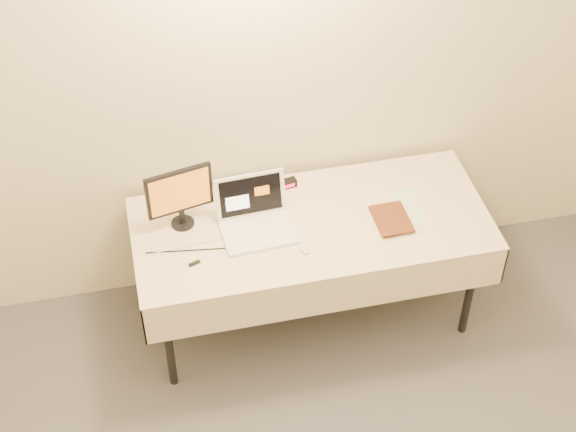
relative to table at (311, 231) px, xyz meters
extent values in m
cube|color=beige|center=(0.00, 0.45, 0.67)|extent=(4.00, 0.10, 2.70)
cylinder|color=black|center=(-0.82, -0.30, -0.33)|extent=(0.04, 0.04, 0.69)
cylinder|color=black|center=(0.82, -0.30, -0.33)|extent=(0.04, 0.04, 0.69)
cylinder|color=black|center=(-0.82, 0.29, -0.33)|extent=(0.04, 0.04, 0.69)
cylinder|color=black|center=(0.82, 0.29, -0.33)|extent=(0.04, 0.04, 0.69)
cube|color=gray|center=(0.00, 0.00, 0.03)|extent=(1.80, 0.75, 0.04)
cube|color=beige|center=(0.00, 0.00, 0.06)|extent=(1.86, 0.81, 0.01)
cube|color=beige|center=(0.00, -0.40, -0.07)|extent=(1.86, 0.01, 0.25)
cube|color=beige|center=(0.00, 0.40, -0.07)|extent=(1.86, 0.01, 0.25)
cube|color=beige|center=(-0.93, 0.00, -0.07)|extent=(0.01, 0.81, 0.25)
cube|color=beige|center=(0.93, 0.00, -0.07)|extent=(0.01, 0.81, 0.25)
cube|color=white|center=(-0.29, -0.02, 0.07)|extent=(0.38, 0.27, 0.02)
cube|color=white|center=(-0.29, 0.13, 0.20)|extent=(0.37, 0.09, 0.23)
cube|color=black|center=(-0.29, 0.13, 0.20)|extent=(0.32, 0.07, 0.20)
cylinder|color=black|center=(-0.65, 0.14, 0.07)|extent=(0.14, 0.14, 0.01)
cube|color=black|center=(-0.65, 0.14, 0.12)|extent=(0.03, 0.02, 0.09)
cube|color=black|center=(-0.65, 0.14, 0.29)|extent=(0.34, 0.09, 0.26)
cube|color=orange|center=(-0.65, 0.14, 0.29)|extent=(0.31, 0.07, 0.23)
imported|color=brown|center=(0.32, -0.08, 0.18)|extent=(0.18, 0.03, 0.24)
cube|color=black|center=(-0.07, 0.30, 0.08)|extent=(0.11, 0.06, 0.04)
cube|color=#FF0C1C|center=(-0.06, 0.28, 0.08)|extent=(0.08, 0.02, 0.02)
ellipsoid|color=silver|center=(-0.08, -0.18, 0.07)|extent=(0.04, 0.08, 0.02)
cube|color=#C3EBBB|center=(0.53, 0.01, 0.06)|extent=(0.12, 0.29, 0.00)
cube|color=black|center=(-0.64, -0.16, 0.07)|extent=(0.06, 0.04, 0.01)
camera|label=1|loc=(-0.84, -3.21, 3.22)|focal=55.00mm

